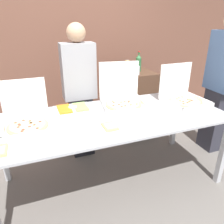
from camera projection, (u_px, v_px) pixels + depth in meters
name	position (u px, v px, depth m)	size (l,w,h in m)	color
ground_plane	(112.00, 180.00, 2.56)	(16.00, 16.00, 0.00)	slate
brick_wall_behind	(74.00, 42.00, 3.46)	(10.00, 0.06, 2.80)	brown
buffet_table	(112.00, 123.00, 2.26)	(2.37, 0.99, 0.82)	#B7BABF
pizza_box_far_right	(183.00, 96.00, 2.57)	(0.45, 0.47, 0.43)	white
pizza_box_near_right	(27.00, 119.00, 2.00)	(0.41, 0.43, 0.41)	white
pizza_box_far_left	(122.00, 98.00, 2.50)	(0.54, 0.56, 0.47)	white
paper_plate_front_left	(110.00, 127.00, 1.99)	(0.24, 0.24, 0.03)	white
veggie_tray	(73.00, 109.00, 2.35)	(0.39, 0.30, 0.05)	white
sideboard_podium	(132.00, 103.00, 3.45)	(0.58, 0.60, 1.01)	#4C3323
soda_bottle	(138.00, 63.00, 3.22)	(0.08, 0.08, 0.29)	#2D6638
soda_can_silver	(137.00, 70.00, 3.04)	(0.07, 0.07, 0.12)	silver
soda_can_colored	(127.00, 64.00, 3.45)	(0.07, 0.07, 0.12)	gold
person_guest_cap	(80.00, 92.00, 2.73)	(0.40, 0.22, 1.71)	black
person_guest_plaid	(220.00, 84.00, 2.84)	(0.22, 0.40, 1.83)	#2D2D38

